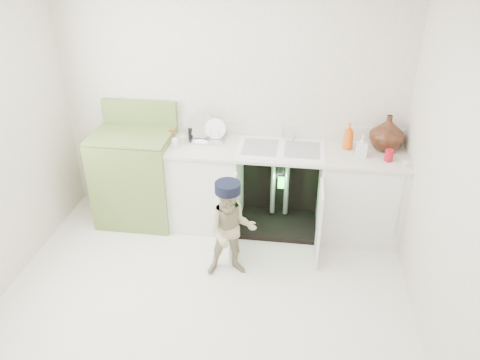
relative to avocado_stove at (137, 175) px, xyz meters
name	(u,v)px	position (x,y,z in m)	size (l,w,h in m)	color
ground	(204,299)	(0.95, -1.18, -0.51)	(3.50, 3.50, 0.00)	beige
room_shell	(198,171)	(0.95, -1.18, 0.74)	(6.00, 5.50, 1.26)	silver
counter_run	(283,186)	(1.53, 0.03, -0.03)	(2.44, 1.02, 1.25)	white
avocado_stove	(137,175)	(0.00, 0.00, 0.00)	(0.79, 0.65, 1.23)	olive
repair_worker	(231,230)	(1.13, -0.79, -0.04)	(0.69, 0.69, 0.93)	tan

